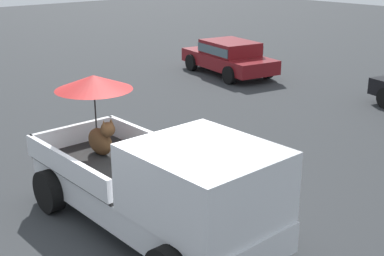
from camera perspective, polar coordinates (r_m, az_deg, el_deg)
ground_plane at (r=9.32m, az=-4.67°, el=-10.85°), size 80.00×80.00×0.00m
pickup_truck_main at (r=8.63m, az=-3.35°, el=-5.93°), size 5.22×2.27×2.37m
parked_sedan_near at (r=20.63m, az=4.06°, el=7.88°), size 4.55×2.55×1.33m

